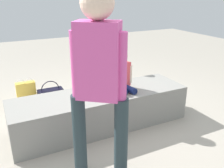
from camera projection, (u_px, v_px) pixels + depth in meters
ground_plane at (101, 125)px, 2.99m from camera, size 12.00×12.00×0.00m
concrete_ledge at (101, 109)px, 2.92m from camera, size 2.05×0.59×0.41m
child_seated at (121, 72)px, 2.88m from camera, size 0.28×0.33×0.48m
adult_standing at (99, 73)px, 1.84m from camera, size 0.39×0.35×1.56m
cake_plate at (100, 88)px, 2.93m from camera, size 0.22×0.22×0.07m
gift_bag at (26, 93)px, 3.47m from camera, size 0.26×0.11×0.38m
railing_post at (103, 70)px, 3.78m from camera, size 0.36×0.36×1.04m
water_bottle_near_gift at (81, 81)px, 4.20m from camera, size 0.06×0.06×0.18m
water_bottle_far_side at (72, 98)px, 3.49m from camera, size 0.07×0.07×0.23m
party_cup_red at (42, 93)px, 3.82m from camera, size 0.07×0.07×0.09m
cake_box_white at (30, 113)px, 3.12m from camera, size 0.38×0.38×0.15m
handbag_black_leather at (51, 97)px, 3.45m from camera, size 0.34×0.15×0.37m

